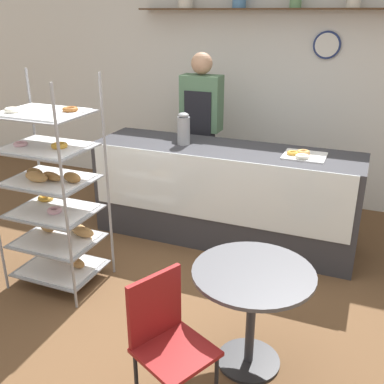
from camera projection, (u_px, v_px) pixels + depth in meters
The scene contains 9 objects.
ground_plane at pixel (170, 307), 3.59m from camera, with size 14.00×14.00×0.00m, color brown.
back_wall at pixel (262, 86), 5.34m from camera, with size 10.00×0.30×2.70m.
display_counter at pixel (224, 194), 4.51m from camera, with size 2.62×0.71×0.97m.
pastry_rack at pixel (53, 197), 3.67m from camera, with size 0.73×0.59×1.77m.
person_worker at pixel (201, 128), 4.98m from camera, with size 0.44×0.24×1.80m.
cafe_table at pixel (252, 294), 2.83m from camera, with size 0.77×0.77×0.71m.
cafe_chair at pixel (166, 333), 2.50m from camera, with size 0.51×0.51×0.87m.
coffee_carafe at pixel (184, 129), 4.39m from camera, with size 0.12×0.12×0.32m.
donut_tray_counter at pixel (303, 155), 4.07m from camera, with size 0.38×0.34×0.05m.
Camera 1 is at (1.29, -2.69, 2.20)m, focal length 42.00 mm.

